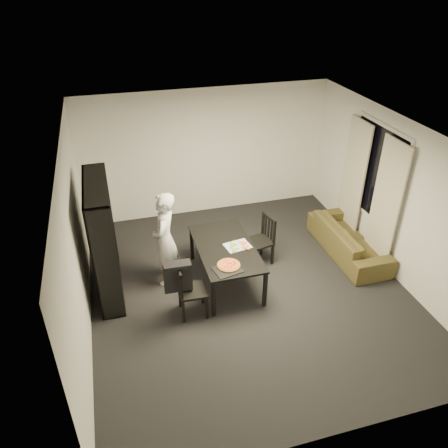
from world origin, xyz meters
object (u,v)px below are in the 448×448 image
object	(u,v)px
bookshelf	(104,240)
chair_left	(187,287)
chair_right	(263,236)
person	(165,239)
dining_table	(226,250)
sofa	(349,239)
baking_tray	(228,270)
pepperoni_pizza	(229,265)

from	to	relation	value
bookshelf	chair_left	bearing A→B (deg)	-40.35
chair_right	person	world-z (taller)	person
dining_table	sofa	bearing A→B (deg)	4.51
person	sofa	bearing A→B (deg)	107.88
baking_tray	pepperoni_pizza	world-z (taller)	pepperoni_pizza
dining_table	baking_tray	bearing A→B (deg)	-103.22
chair_right	dining_table	bearing A→B (deg)	-77.31
person	baking_tray	bearing A→B (deg)	61.48
person	sofa	xyz separation A→B (m)	(3.31, -0.10, -0.53)
chair_right	sofa	world-z (taller)	chair_right
chair_left	person	distance (m)	0.96
person	pepperoni_pizza	world-z (taller)	person
bookshelf	chair_left	distance (m)	1.50
baking_tray	chair_left	bearing A→B (deg)	-178.36
pepperoni_pizza	chair_right	bearing A→B (deg)	45.10
dining_table	sofa	size ratio (longest dim) A/B	0.85
dining_table	baking_tray	xyz separation A→B (m)	(-0.14, -0.59, 0.07)
dining_table	chair_left	bearing A→B (deg)	-141.48
chair_right	person	xyz separation A→B (m)	(-1.72, -0.09, 0.30)
dining_table	pepperoni_pizza	distance (m)	0.53
chair_right	baking_tray	bearing A→B (deg)	-56.49
sofa	pepperoni_pizza	bearing A→B (deg)	105.87
bookshelf	dining_table	world-z (taller)	bookshelf
dining_table	chair_left	distance (m)	0.99
pepperoni_pizza	person	bearing A→B (deg)	135.95
sofa	chair_left	bearing A→B (deg)	104.26
chair_left	pepperoni_pizza	distance (m)	0.70
baking_tray	chair_right	bearing A→B (deg)	46.24
bookshelf	person	xyz separation A→B (m)	(0.93, -0.03, -0.14)
person	chair_left	bearing A→B (deg)	29.61
dining_table	baking_tray	distance (m)	0.61
chair_left	pepperoni_pizza	xyz separation A→B (m)	(0.67, 0.10, 0.20)
dining_table	person	xyz separation A→B (m)	(-0.93, 0.28, 0.19)
baking_tray	pepperoni_pizza	distance (m)	0.09
dining_table	person	distance (m)	0.99
bookshelf	sofa	size ratio (longest dim) A/B	1.00
chair_left	chair_right	world-z (taller)	same
chair_right	bookshelf	bearing A→B (deg)	-101.42
pepperoni_pizza	bookshelf	bearing A→B (deg)	154.71
dining_table	sofa	world-z (taller)	dining_table
bookshelf	baking_tray	xyz separation A→B (m)	(1.72, -0.91, -0.27)
dining_table	person	size ratio (longest dim) A/B	1.00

